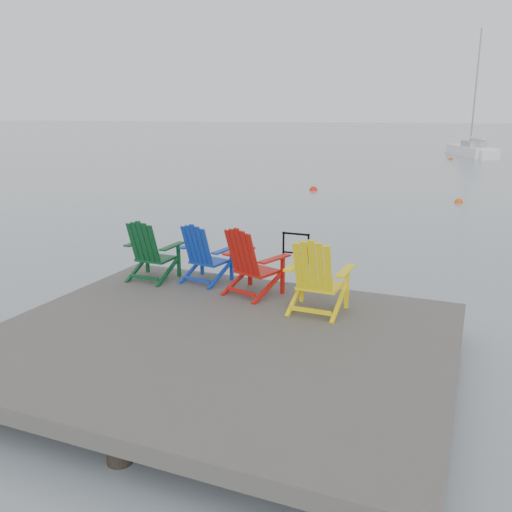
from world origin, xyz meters
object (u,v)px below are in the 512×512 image
at_px(sailboat_near, 471,152).
at_px(buoy_a, 459,203).
at_px(chair_yellow, 317,275).
at_px(chair_green, 151,250).
at_px(handrail, 296,253).
at_px(chair_red, 251,261).
at_px(chair_blue, 204,253).
at_px(buoy_b, 313,190).
at_px(buoy_d, 451,160).

distance_m(sailboat_near, buoy_a, 25.06).
bearing_deg(buoy_a, chair_yellow, -95.18).
relative_size(chair_green, buoy_a, 3.29).
height_order(handrail, chair_red, chair_red).
xyz_separation_m(chair_green, chair_blue, (0.92, 0.23, -0.02)).
xyz_separation_m(chair_green, sailboat_near, (4.25, 39.47, -0.68)).
height_order(chair_blue, buoy_a, chair_blue).
distance_m(handrail, buoy_b, 15.42).
height_order(chair_blue, chair_yellow, chair_yellow).
distance_m(chair_blue, buoy_a, 14.65).
bearing_deg(buoy_b, chair_blue, -80.31).
height_order(chair_red, chair_yellow, chair_yellow).
bearing_deg(buoy_b, buoy_d, 76.81).
relative_size(chair_blue, chair_yellow, 0.92).
relative_size(chair_yellow, buoy_d, 3.34).
height_order(buoy_a, buoy_b, buoy_b).
relative_size(handrail, chair_yellow, 0.80).
bearing_deg(chair_blue, chair_red, -7.25).
height_order(handrail, chair_yellow, chair_yellow).
relative_size(chair_green, buoy_d, 3.17).
height_order(chair_green, buoy_a, chair_green).
bearing_deg(buoy_b, handrail, -74.56).
height_order(chair_blue, buoy_b, chair_blue).
relative_size(chair_blue, chair_red, 0.93).
relative_size(buoy_a, buoy_b, 0.90).
bearing_deg(buoy_a, chair_red, -99.97).
bearing_deg(sailboat_near, buoy_a, -110.38).
height_order(chair_green, buoy_b, chair_green).
xyz_separation_m(handrail, chair_green, (-2.41, -0.72, -0.00)).
relative_size(handrail, chair_blue, 0.87).
relative_size(chair_yellow, buoy_a, 3.46).
bearing_deg(chair_green, chair_yellow, -7.24).
bearing_deg(chair_blue, buoy_a, 85.90).
bearing_deg(handrail, chair_blue, -161.89).
distance_m(handrail, buoy_a, 13.88).
distance_m(chair_green, buoy_d, 35.55).
xyz_separation_m(handrail, buoy_d, (0.56, 34.69, -1.04)).
xyz_separation_m(chair_green, buoy_d, (2.96, 35.41, -1.04)).
relative_size(chair_blue, buoy_a, 3.19).
bearing_deg(chair_blue, buoy_d, 96.65).
height_order(handrail, buoy_b, handrail).
distance_m(chair_blue, chair_red, 1.05).
height_order(chair_green, buoy_d, chair_green).
bearing_deg(chair_yellow, chair_green, 172.82).
relative_size(buoy_a, buoy_d, 0.97).
xyz_separation_m(chair_green, chair_red, (1.93, -0.08, 0.02)).
bearing_deg(sailboat_near, chair_yellow, -112.51).
distance_m(chair_green, chair_yellow, 3.16).
distance_m(handrail, chair_green, 2.51).
distance_m(chair_blue, sailboat_near, 39.38).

